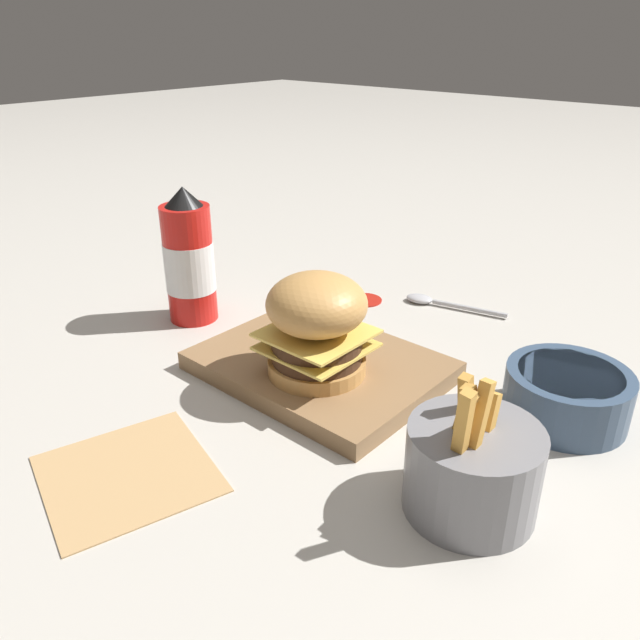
% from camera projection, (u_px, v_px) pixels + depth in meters
% --- Properties ---
extents(ground_plane, '(6.00, 6.00, 0.00)m').
position_uv_depth(ground_plane, '(314.00, 360.00, 0.79)').
color(ground_plane, '#B7B2A8').
extents(serving_board, '(0.28, 0.21, 0.02)m').
position_uv_depth(serving_board, '(320.00, 366.00, 0.75)').
color(serving_board, olive).
rests_on(serving_board, ground_plane).
extents(burger, '(0.11, 0.11, 0.12)m').
position_uv_depth(burger, '(317.00, 324.00, 0.69)').
color(burger, tan).
rests_on(burger, serving_board).
extents(ketchup_bottle, '(0.07, 0.07, 0.19)m').
position_uv_depth(ketchup_bottle, '(189.00, 261.00, 0.86)').
color(ketchup_bottle, red).
rests_on(ketchup_bottle, ground_plane).
extents(fries_basket, '(0.12, 0.12, 0.14)m').
position_uv_depth(fries_basket, '(472.00, 468.00, 0.53)').
color(fries_basket, slate).
rests_on(fries_basket, ground_plane).
extents(side_bowl, '(0.13, 0.13, 0.06)m').
position_uv_depth(side_bowl, '(567.00, 394.00, 0.66)').
color(side_bowl, '#384C66').
rests_on(side_bowl, ground_plane).
extents(spoon, '(0.15, 0.05, 0.01)m').
position_uv_depth(spoon, '(434.00, 302.00, 0.94)').
color(spoon, '#B2B2B7').
rests_on(spoon, ground_plane).
extents(ketchup_puddle, '(0.05, 0.05, 0.00)m').
position_uv_depth(ketchup_puddle, '(365.00, 299.00, 0.95)').
color(ketchup_puddle, '#B21E14').
rests_on(ketchup_puddle, ground_plane).
extents(parchment_square, '(0.19, 0.19, 0.00)m').
position_uv_depth(parchment_square, '(128.00, 473.00, 0.59)').
color(parchment_square, tan).
rests_on(parchment_square, ground_plane).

